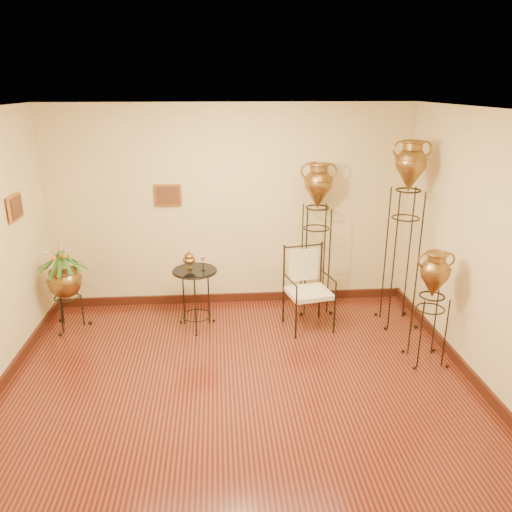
{
  "coord_description": "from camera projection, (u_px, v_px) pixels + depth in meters",
  "views": [
    {
      "loc": [
        -0.19,
        -4.23,
        3.01
      ],
      "look_at": [
        0.25,
        1.3,
        1.1
      ],
      "focal_mm": 35.0,
      "sensor_mm": 36.0,
      "label": 1
    }
  ],
  "objects": [
    {
      "name": "ground",
      "position": [
        241.0,
        403.0,
        4.98
      ],
      "size": [
        5.0,
        5.0,
        0.0
      ],
      "primitive_type": "plane",
      "color": "brown",
      "rests_on": "ground"
    },
    {
      "name": "room_shell",
      "position": [
        239.0,
        237.0,
        4.42
      ],
      "size": [
        5.02,
        5.02,
        2.81
      ],
      "color": "beige",
      "rests_on": "ground"
    },
    {
      "name": "amphora_tall",
      "position": [
        404.0,
        233.0,
        6.28
      ],
      "size": [
        0.62,
        0.62,
        2.41
      ],
      "rotation": [
        0.0,
        0.0,
        0.39
      ],
      "color": "black",
      "rests_on": "ground"
    },
    {
      "name": "amphora_mid",
      "position": [
        316.0,
        237.0,
        6.75
      ],
      "size": [
        0.47,
        0.47,
        2.08
      ],
      "rotation": [
        0.0,
        0.0,
        0.01
      ],
      "color": "black",
      "rests_on": "ground"
    },
    {
      "name": "amphora_short",
      "position": [
        431.0,
        307.0,
        5.55
      ],
      "size": [
        0.42,
        0.42,
        1.34
      ],
      "rotation": [
        0.0,
        0.0,
        -0.04
      ],
      "color": "black",
      "rests_on": "ground"
    },
    {
      "name": "planter_urn",
      "position": [
        64.0,
        278.0,
        6.32
      ],
      "size": [
        0.74,
        0.74,
        1.23
      ],
      "rotation": [
        0.0,
        0.0,
        -0.13
      ],
      "color": "black",
      "rests_on": "ground"
    },
    {
      "name": "armchair",
      "position": [
        309.0,
        290.0,
        6.36
      ],
      "size": [
        0.7,
        0.67,
        1.07
      ],
      "rotation": [
        0.0,
        0.0,
        0.2
      ],
      "color": "black",
      "rests_on": "ground"
    },
    {
      "name": "side_table",
      "position": [
        196.0,
        297.0,
        6.41
      ],
      "size": [
        0.72,
        0.72,
        1.01
      ],
      "rotation": [
        0.0,
        0.0,
        -0.41
      ],
      "color": "black",
      "rests_on": "ground"
    }
  ]
}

